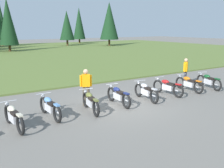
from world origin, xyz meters
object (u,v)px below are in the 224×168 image
motorcycle_silver (146,91)px  motorcycle_orange (189,83)px  rider_near_row_end (86,85)px  motorcycle_olive (90,102)px  motorcycle_navy (118,95)px  motorcycle_sky_blue (50,107)px  motorcycle_british_green (209,81)px  motorcycle_cream (14,117)px  motorcycle_red (168,87)px  rider_in_hivis_vest (186,70)px

motorcycle_silver → motorcycle_orange: (3.22, 0.12, 0.00)m
rider_near_row_end → motorcycle_olive: bearing=-107.6°
motorcycle_olive → motorcycle_silver: (3.17, 0.14, 0.00)m
motorcycle_navy → motorcycle_silver: same height
motorcycle_sky_blue → rider_near_row_end: bearing=19.9°
motorcycle_silver → motorcycle_british_green: (4.71, -0.06, 0.00)m
motorcycle_sky_blue → motorcycle_british_green: (9.57, -0.14, 0.00)m
motorcycle_olive → motorcycle_british_green: 7.88m
motorcycle_cream → motorcycle_orange: bearing=2.8°
motorcycle_silver → motorcycle_british_green: 4.71m
motorcycle_cream → motorcycle_british_green: bearing=1.5°
motorcycle_red → motorcycle_orange: (1.61, -0.03, 0.00)m
motorcycle_cream → motorcycle_sky_blue: (1.48, 0.42, 0.00)m
rider_in_hivis_vest → motorcycle_silver: bearing=-163.5°
motorcycle_red → rider_near_row_end: size_ratio=1.26×
motorcycle_sky_blue → rider_near_row_end: rider_near_row_end is taller
motorcycle_cream → motorcycle_red: (7.95, 0.49, 0.00)m
motorcycle_sky_blue → motorcycle_olive: size_ratio=1.01×
motorcycle_cream → rider_near_row_end: bearing=18.2°
rider_in_hivis_vest → rider_near_row_end: bearing=-176.4°
motorcycle_orange → motorcycle_british_green: 1.50m
motorcycle_british_green → rider_in_hivis_vest: 1.49m
rider_near_row_end → motorcycle_navy: bearing=-29.9°
motorcycle_cream → rider_near_row_end: (3.47, 1.14, 0.51)m
motorcycle_cream → rider_in_hivis_vest: rider_in_hivis_vest is taller
motorcycle_cream → motorcycle_red: 7.97m
motorcycle_cream → motorcycle_british_green: size_ratio=1.02×
motorcycle_olive → rider_in_hivis_vest: bearing=10.6°
rider_in_hivis_vest → motorcycle_olive: bearing=-169.4°
motorcycle_red → rider_in_hivis_vest: size_ratio=1.26×
motorcycle_silver → motorcycle_british_green: size_ratio=1.01×
motorcycle_olive → motorcycle_navy: bearing=7.5°
rider_near_row_end → motorcycle_red: bearing=-8.3°
motorcycle_sky_blue → motorcycle_navy: 3.26m
motorcycle_silver → motorcycle_olive: bearing=-177.4°
rider_near_row_end → motorcycle_silver: bearing=-15.5°
motorcycle_silver → motorcycle_sky_blue: bearing=179.1°
motorcycle_cream → motorcycle_red: same height
motorcycle_red → rider_near_row_end: bearing=171.7°
rider_near_row_end → rider_in_hivis_vest: bearing=3.6°
motorcycle_olive → motorcycle_navy: (1.57, 0.21, 0.00)m
motorcycle_navy → rider_near_row_end: size_ratio=1.26×
motorcycle_red → motorcycle_olive: bearing=-176.6°
motorcycle_red → motorcycle_british_green: 3.11m
motorcycle_orange → motorcycle_british_green: size_ratio=1.02×
motorcycle_orange → motorcycle_sky_blue: bearing=-179.7°
motorcycle_silver → rider_near_row_end: (-2.87, 0.80, 0.51)m
rider_in_hivis_vest → motorcycle_british_green: bearing=-68.2°
motorcycle_red → motorcycle_british_green: bearing=-3.8°
motorcycle_silver → motorcycle_orange: same height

